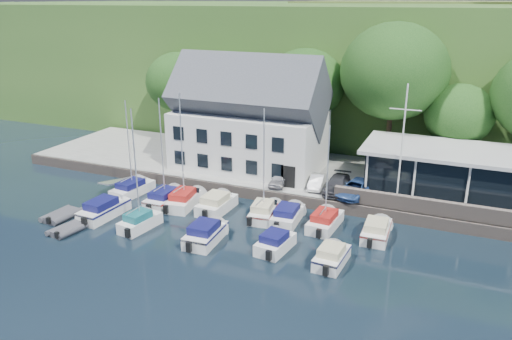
% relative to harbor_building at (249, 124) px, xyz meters
% --- Properties ---
extents(ground, '(180.00, 180.00, 0.00)m').
position_rel_harbor_building_xyz_m(ground, '(7.00, -16.50, -5.35)').
color(ground, black).
rests_on(ground, ground).
extents(quay, '(60.00, 13.00, 1.00)m').
position_rel_harbor_building_xyz_m(quay, '(7.00, 1.00, -4.85)').
color(quay, '#979791').
rests_on(quay, ground).
extents(quay_face, '(60.00, 0.30, 1.00)m').
position_rel_harbor_building_xyz_m(quay_face, '(7.00, -5.50, -4.85)').
color(quay_face, '#60554D').
rests_on(quay_face, ground).
extents(hillside, '(160.00, 75.00, 16.00)m').
position_rel_harbor_building_xyz_m(hillside, '(7.00, 45.50, 2.65)').
color(hillside, '#30551F').
rests_on(hillside, ground).
extents(field_patch, '(50.00, 30.00, 0.30)m').
position_rel_harbor_building_xyz_m(field_patch, '(15.00, 53.50, 10.80)').
color(field_patch, '#616A35').
rests_on(field_patch, hillside).
extents(harbor_building, '(14.40, 8.20, 8.70)m').
position_rel_harbor_building_xyz_m(harbor_building, '(0.00, 0.00, 0.00)').
color(harbor_building, silver).
rests_on(harbor_building, quay).
extents(club_pavilion, '(13.20, 7.20, 4.10)m').
position_rel_harbor_building_xyz_m(club_pavilion, '(18.00, -0.50, -2.30)').
color(club_pavilion, black).
rests_on(club_pavilion, quay).
extents(seawall, '(18.00, 0.50, 1.20)m').
position_rel_harbor_building_xyz_m(seawall, '(19.00, -5.10, -3.75)').
color(seawall, '#60554D').
rests_on(seawall, quay).
extents(gangway, '(1.20, 6.00, 1.40)m').
position_rel_harbor_building_xyz_m(gangway, '(-9.50, -7.50, -5.35)').
color(gangway, silver).
rests_on(gangway, ground).
extents(car_silver, '(1.42, 3.26, 1.10)m').
position_rel_harbor_building_xyz_m(car_silver, '(4.59, -3.75, -3.80)').
color(car_silver, '#A1A1A6').
rests_on(car_silver, quay).
extents(car_white, '(1.57, 3.50, 1.12)m').
position_rel_harbor_building_xyz_m(car_white, '(7.83, -3.01, -3.79)').
color(car_white, silver).
rests_on(car_white, quay).
extents(car_dgrey, '(1.90, 4.48, 1.29)m').
position_rel_harbor_building_xyz_m(car_dgrey, '(9.72, -3.28, -3.71)').
color(car_dgrey, '#303035').
rests_on(car_dgrey, quay).
extents(car_blue, '(2.63, 4.42, 1.42)m').
position_rel_harbor_building_xyz_m(car_blue, '(11.47, -3.59, -3.64)').
color(car_blue, navy).
rests_on(car_blue, quay).
extents(flagpole, '(2.35, 0.20, 9.81)m').
position_rel_harbor_building_xyz_m(flagpole, '(14.89, -4.33, 0.56)').
color(flagpole, silver).
rests_on(flagpole, quay).
extents(tree_0, '(7.44, 7.44, 10.17)m').
position_rel_harbor_building_xyz_m(tree_0, '(-11.33, 5.85, 0.73)').
color(tree_0, black).
rests_on(tree_0, quay).
extents(tree_1, '(7.50, 7.50, 10.26)m').
position_rel_harbor_building_xyz_m(tree_1, '(-5.17, 5.99, 0.78)').
color(tree_1, black).
rests_on(tree_1, quay).
extents(tree_2, '(8.14, 8.14, 11.13)m').
position_rel_harbor_building_xyz_m(tree_2, '(3.70, 5.82, 1.21)').
color(tree_2, black).
rests_on(tree_2, quay).
extents(tree_3, '(10.15, 10.15, 13.87)m').
position_rel_harbor_building_xyz_m(tree_3, '(12.43, 5.71, 2.58)').
color(tree_3, black).
rests_on(tree_3, quay).
extents(tree_4, '(6.28, 6.28, 8.58)m').
position_rel_harbor_building_xyz_m(tree_4, '(18.60, 5.41, -0.06)').
color(tree_4, black).
rests_on(tree_4, quay).
extents(boat_r1_0, '(2.68, 6.36, 8.34)m').
position_rel_harbor_building_xyz_m(boat_r1_0, '(-7.73, -8.67, -1.18)').
color(boat_r1_0, silver).
rests_on(boat_r1_0, ground).
extents(boat_r1_1, '(2.16, 6.24, 8.49)m').
position_rel_harbor_building_xyz_m(boat_r1_1, '(-3.78, -9.43, -1.10)').
color(boat_r1_1, silver).
rests_on(boat_r1_1, ground).
extents(boat_r1_2, '(2.88, 6.48, 8.90)m').
position_rel_harbor_building_xyz_m(boat_r1_2, '(-2.03, -9.13, -0.90)').
color(boat_r1_2, silver).
rests_on(boat_r1_2, ground).
extents(boat_r1_3, '(2.43, 5.87, 1.53)m').
position_rel_harbor_building_xyz_m(boat_r1_3, '(0.99, -8.99, -4.59)').
color(boat_r1_3, silver).
rests_on(boat_r1_3, ground).
extents(boat_r1_4, '(2.70, 5.83, 8.52)m').
position_rel_harbor_building_xyz_m(boat_r1_4, '(5.13, -8.77, -1.09)').
color(boat_r1_4, silver).
rests_on(boat_r1_4, ground).
extents(boat_r1_5, '(2.33, 5.81, 1.37)m').
position_rel_harbor_building_xyz_m(boat_r1_5, '(7.15, -8.69, -4.66)').
color(boat_r1_5, silver).
rests_on(boat_r1_5, ground).
extents(boat_r1_6, '(2.39, 5.96, 8.49)m').
position_rel_harbor_building_xyz_m(boat_r1_6, '(10.18, -8.58, -1.10)').
color(boat_r1_6, silver).
rests_on(boat_r1_6, ground).
extents(boat_r1_7, '(2.20, 5.68, 1.39)m').
position_rel_harbor_building_xyz_m(boat_r1_7, '(14.14, -8.71, -4.66)').
color(boat_r1_7, silver).
rests_on(boat_r1_7, ground).
extents(boat_r2_0, '(2.44, 6.63, 1.56)m').
position_rel_harbor_building_xyz_m(boat_r2_0, '(-6.88, -13.62, -4.57)').
color(boat_r2_0, silver).
rests_on(boat_r2_0, ground).
extents(boat_r2_1, '(2.45, 5.31, 8.90)m').
position_rel_harbor_building_xyz_m(boat_r2_1, '(-2.86, -14.34, -0.90)').
color(boat_r2_1, silver).
rests_on(boat_r2_1, ground).
extents(boat_r2_2, '(2.45, 5.82, 1.54)m').
position_rel_harbor_building_xyz_m(boat_r2_2, '(2.80, -14.27, -4.58)').
color(boat_r2_2, silver).
rests_on(boat_r2_2, ground).
extents(boat_r2_3, '(2.51, 4.98, 1.43)m').
position_rel_harbor_building_xyz_m(boat_r2_3, '(7.96, -13.51, -4.64)').
color(boat_r2_3, silver).
rests_on(boat_r2_3, ground).
extents(boat_r2_4, '(2.16, 4.95, 1.41)m').
position_rel_harbor_building_xyz_m(boat_r2_4, '(12.12, -13.87, -4.65)').
color(boat_r2_4, silver).
rests_on(boat_r2_4, ground).
extents(dinghy_0, '(2.12, 3.29, 0.74)m').
position_rel_harbor_building_xyz_m(dinghy_0, '(-9.79, -15.30, -4.98)').
color(dinghy_0, '#3A3A40').
rests_on(dinghy_0, ground).
extents(dinghy_1, '(2.17, 3.08, 0.66)m').
position_rel_harbor_building_xyz_m(dinghy_1, '(-7.54, -17.07, -5.02)').
color(dinghy_1, '#3A3A40').
rests_on(dinghy_1, ground).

